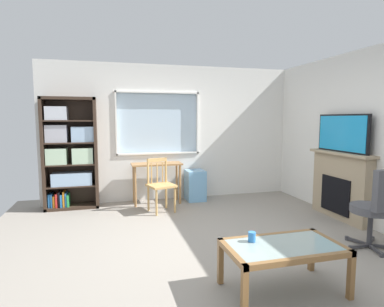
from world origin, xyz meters
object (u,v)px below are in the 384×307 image
at_px(desk_under_window, 157,171).
at_px(office_chair, 378,205).
at_px(plastic_drawer_unit, 195,185).
at_px(wooden_chair, 160,184).
at_px(bookshelf, 70,153).
at_px(coffee_table, 283,251).
at_px(sippy_cup, 252,237).
at_px(fireplace, 341,185).
at_px(tv, 342,133).

relative_size(desk_under_window, office_chair, 0.92).
distance_m(desk_under_window, plastic_drawer_unit, 0.82).
bearing_deg(wooden_chair, bookshelf, 157.31).
height_order(plastic_drawer_unit, coffee_table, plastic_drawer_unit).
bearing_deg(plastic_drawer_unit, desk_under_window, -176.19).
bearing_deg(sippy_cup, bookshelf, 120.34).
relative_size(plastic_drawer_unit, fireplace, 0.47).
distance_m(wooden_chair, office_chair, 3.17).
bearing_deg(office_chair, tv, 69.31).
bearing_deg(plastic_drawer_unit, tv, -41.62).
height_order(wooden_chair, office_chair, office_chair).
height_order(desk_under_window, fireplace, fireplace).
bearing_deg(fireplace, office_chair, -111.48).
bearing_deg(tv, bookshelf, 157.28).
relative_size(desk_under_window, sippy_cup, 10.21).
bearing_deg(fireplace, sippy_cup, -145.98).
bearing_deg(bookshelf, tv, -22.72).
height_order(tv, sippy_cup, tv).
height_order(tv, coffee_table, tv).
xyz_separation_m(bookshelf, tv, (4.15, -1.74, 0.38)).
relative_size(plastic_drawer_unit, office_chair, 0.58).
bearing_deg(wooden_chair, sippy_cup, -81.00).
bearing_deg(fireplace, bookshelf, 157.37).
height_order(bookshelf, fireplace, bookshelf).
relative_size(office_chair, coffee_table, 0.95).
bearing_deg(office_chair, plastic_drawer_unit, 117.25).
relative_size(bookshelf, fireplace, 1.58).
distance_m(desk_under_window, tv, 3.19).
height_order(fireplace, coffee_table, fireplace).
distance_m(office_chair, sippy_cup, 1.85).
height_order(bookshelf, coffee_table, bookshelf).
bearing_deg(coffee_table, plastic_drawer_unit, 88.19).
bearing_deg(desk_under_window, sippy_cup, -82.76).
bearing_deg(sippy_cup, wooden_chair, 99.00).
relative_size(wooden_chair, plastic_drawer_unit, 1.55).
bearing_deg(tv, plastic_drawer_unit, 138.38).
relative_size(plastic_drawer_unit, tv, 0.56).
distance_m(fireplace, coffee_table, 2.62).
bearing_deg(desk_under_window, coffee_table, -78.92).
bearing_deg(coffee_table, wooden_chair, 103.40).
relative_size(fireplace, tv, 1.18).
height_order(bookshelf, plastic_drawer_unit, bookshelf).
distance_m(bookshelf, plastic_drawer_unit, 2.36).
relative_size(desk_under_window, tv, 0.88).
height_order(coffee_table, sippy_cup, sippy_cup).
bearing_deg(sippy_cup, office_chair, 11.75).
distance_m(tv, coffee_table, 2.77).
distance_m(wooden_chair, plastic_drawer_unit, 0.97).
height_order(fireplace, office_chair, fireplace).
bearing_deg(wooden_chair, coffee_table, -76.60).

